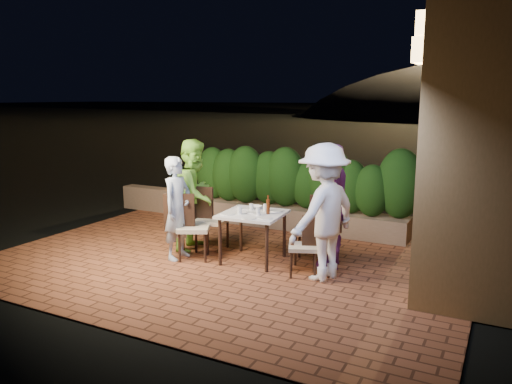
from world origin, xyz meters
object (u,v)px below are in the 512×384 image
Objects in this scene: beer_bottle at (268,205)px; chair_left_back at (212,219)px; bowl at (256,207)px; chair_left_front at (194,226)px; diner_white at (324,212)px; chair_right_front at (303,245)px; chair_right_back at (311,229)px; diner_blue at (178,208)px; parapet_lamp at (174,187)px; dining_table at (253,237)px; diner_purple at (333,206)px; diner_green at (195,194)px.

beer_bottle is 0.27× the size of chair_left_back.
chair_left_front is at bearing -143.29° from bowl.
beer_bottle is 0.15× the size of diner_white.
chair_left_front is 1.77m from chair_right_front.
chair_right_front is at bearing -21.16° from beer_bottle.
bowl is 0.80m from chair_left_back.
chair_right_front is at bearing 87.14° from chair_right_back.
chair_right_front is 0.54× the size of diner_blue.
diner_white is 13.28× the size of parapet_lamp.
chair_left_back is (-0.85, 0.19, 0.14)m from dining_table.
chair_left_back is 1.65m from chair_right_back.
chair_right_front is 0.46× the size of diner_white.
chair_right_back is at bearing -67.59° from diner_blue.
chair_left_back is (0.02, 0.50, 0.01)m from chair_left_front.
beer_bottle reaches higher than chair_left_front.
diner_purple is (0.34, -0.01, 0.39)m from chair_right_back.
chair_right_front is 6.10× the size of parapet_lamp.
bowl is 1.36× the size of parapet_lamp.
chair_right_front is at bearing -83.90° from diner_blue.
diner_white is (2.03, -0.41, 0.41)m from chair_left_back.
beer_bottle is at bearing -32.33° from parapet_lamp.
diner_white is at bearing 158.58° from chair_right_front.
diner_purple is at bearing -135.45° from chair_right_front.
beer_bottle reaches higher than dining_table.
chair_right_front is (0.67, -0.26, -0.46)m from beer_bottle.
beer_bottle is 0.18× the size of diner_blue.
diner_blue is (-1.08, -0.40, 0.41)m from dining_table.
diner_white is (1.18, -0.21, 0.55)m from dining_table.
diner_green reaches higher than bowl.
chair_right_back reaches higher than chair_left_front.
beer_bottle is 0.99m from diner_white.
beer_bottle is 2.02× the size of parapet_lamp.
diner_blue is at bearing -161.54° from beer_bottle.
parapet_lamp is (-3.77, 1.73, 0.05)m from chair_right_back.
diner_white is at bearing -84.47° from diner_blue.
diner_purple is (2.28, 0.16, 0.01)m from diner_green.
bowl is at bearing -101.41° from diner_purple.
diner_blue is 0.88× the size of diner_green.
chair_left_front is 0.98× the size of chair_left_back.
chair_left_back is 7.41× the size of parapet_lamp.
dining_table is at bearing -88.02° from diner_purple.
beer_bottle is 1.15m from chair_left_back.
diner_green is 2.36m from diner_white.
chair_right_front is (1.75, -0.41, -0.09)m from chair_left_back.
diner_green is (-0.28, 0.47, 0.39)m from chair_left_front.
chair_left_front is 1.78m from chair_right_back.
dining_table is 1.27m from diner_green.
parapet_lamp is (-2.11, 2.38, 0.06)m from chair_left_front.
chair_left_back is 0.58× the size of diner_green.
diner_purple reaches higher than dining_table.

